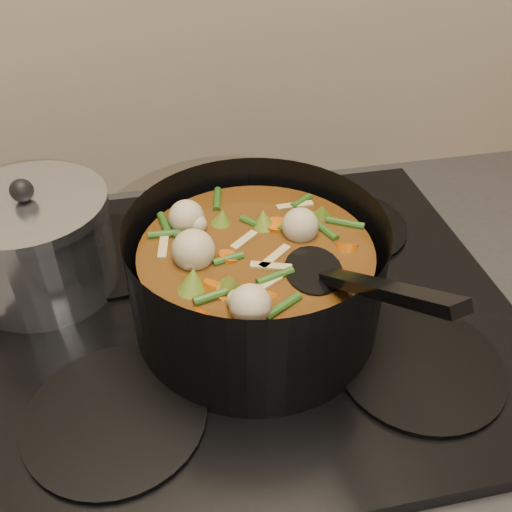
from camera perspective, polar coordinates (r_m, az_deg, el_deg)
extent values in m
cube|color=brown|center=(1.10, -0.42, -24.21)|extent=(2.60, 0.60, 0.86)
cube|color=black|center=(0.72, -0.59, -7.55)|extent=(2.64, 0.64, 0.05)
cube|color=black|center=(0.70, -0.61, -5.56)|extent=(0.62, 0.54, 0.02)
cylinder|color=black|center=(0.60, -13.84, -15.27)|extent=(0.18, 0.18, 0.01)
cylinder|color=black|center=(0.65, 16.06, -10.43)|extent=(0.18, 0.18, 0.01)
cylinder|color=black|center=(0.78, -14.10, 0.17)|extent=(0.18, 0.18, 0.01)
cylinder|color=black|center=(0.82, 8.66, 3.00)|extent=(0.18, 0.18, 0.01)
cylinder|color=black|center=(0.62, 0.00, -1.91)|extent=(0.29, 0.29, 0.14)
cylinder|color=black|center=(0.67, 0.00, -6.09)|extent=(0.27, 0.27, 0.01)
cylinder|color=#5A2F0F|center=(0.63, 0.00, -2.70)|extent=(0.25, 0.25, 0.10)
cylinder|color=#C85709|center=(0.61, 3.40, 0.90)|extent=(0.03, 0.03, 0.03)
cylinder|color=#C85709|center=(0.65, 2.40, 3.74)|extent=(0.04, 0.04, 0.03)
cylinder|color=#C85709|center=(0.67, -4.00, 4.84)|extent=(0.04, 0.04, 0.03)
cylinder|color=#C85709|center=(0.61, -4.80, 0.81)|extent=(0.03, 0.03, 0.03)
cylinder|color=#C85709|center=(0.56, -5.58, -3.28)|extent=(0.04, 0.03, 0.03)
cylinder|color=#C85709|center=(0.58, 0.72, -1.77)|extent=(0.04, 0.04, 0.03)
cylinder|color=#C85709|center=(0.59, 5.87, -1.21)|extent=(0.03, 0.04, 0.03)
cylinder|color=#C85709|center=(0.65, 7.39, 3.01)|extent=(0.03, 0.03, 0.03)
cylinder|color=#C85709|center=(0.64, 0.55, 3.29)|extent=(0.04, 0.04, 0.03)
cylinder|color=#C85709|center=(0.65, -5.20, 3.47)|extent=(0.04, 0.04, 0.03)
cylinder|color=#C85709|center=(0.60, -3.47, 0.05)|extent=(0.03, 0.03, 0.03)
sphere|color=#C5AF8B|center=(0.61, 5.37, 2.06)|extent=(0.04, 0.04, 0.04)
sphere|color=#C5AF8B|center=(0.64, -2.84, 4.07)|extent=(0.04, 0.04, 0.04)
sphere|color=#C5AF8B|center=(0.56, -3.49, -1.52)|extent=(0.04, 0.04, 0.04)
sphere|color=#C5AF8B|center=(0.59, 5.49, 0.52)|extent=(0.04, 0.04, 0.04)
cone|color=#5C711C|center=(0.54, -2.14, -3.93)|extent=(0.04, 0.04, 0.03)
cone|color=#5C711C|center=(0.58, 7.20, -0.89)|extent=(0.04, 0.04, 0.03)
cone|color=#5C711C|center=(0.65, 3.72, 4.62)|extent=(0.04, 0.04, 0.03)
cone|color=#5C711C|center=(0.64, -5.32, 3.87)|extent=(0.04, 0.04, 0.03)
cone|color=#5C711C|center=(0.56, -6.18, -2.14)|extent=(0.04, 0.04, 0.03)
cone|color=#5C711C|center=(0.55, 4.30, -3.30)|extent=(0.04, 0.04, 0.03)
cylinder|color=#2D5318|center=(0.63, 2.11, 2.86)|extent=(0.01, 0.04, 0.01)
cylinder|color=#2D5318|center=(0.68, -1.69, 5.72)|extent=(0.03, 0.03, 0.01)
cylinder|color=#2D5318|center=(0.64, -5.87, 3.19)|extent=(0.04, 0.02, 0.01)
cylinder|color=#2D5318|center=(0.59, -5.65, 0.11)|extent=(0.02, 0.04, 0.01)
cylinder|color=#2D5318|center=(0.57, -2.26, -1.31)|extent=(0.02, 0.04, 0.01)
cylinder|color=#2D5318|center=(0.53, 2.29, -5.28)|extent=(0.04, 0.02, 0.01)
cylinder|color=#2D5318|center=(0.57, 6.59, -1.65)|extent=(0.03, 0.03, 0.01)
cylinder|color=#2D5318|center=(0.61, 5.44, 1.66)|extent=(0.01, 0.04, 0.01)
cylinder|color=#2D5318|center=(0.63, 2.01, 2.89)|extent=(0.03, 0.03, 0.01)
cylinder|color=#2D5318|center=(0.68, -1.91, 5.69)|extent=(0.04, 0.02, 0.01)
cylinder|color=#2D5318|center=(0.64, -5.99, 3.09)|extent=(0.02, 0.04, 0.01)
cylinder|color=#2D5318|center=(0.59, -5.63, 0.01)|extent=(0.02, 0.04, 0.01)
cylinder|color=#2D5318|center=(0.57, -2.16, -1.35)|extent=(0.04, 0.02, 0.01)
cylinder|color=#2D5318|center=(0.53, 2.57, -5.23)|extent=(0.03, 0.03, 0.01)
cylinder|color=#2D5318|center=(0.57, 6.68, -1.53)|extent=(0.01, 0.04, 0.01)
cube|color=tan|center=(0.61, -6.42, 1.25)|extent=(0.04, 0.01, 0.00)
cube|color=tan|center=(0.55, -1.82, -3.41)|extent=(0.02, 0.04, 0.00)
cube|color=tan|center=(0.58, 6.20, -0.82)|extent=(0.04, 0.03, 0.00)
cube|color=tan|center=(0.65, 3.25, 4.00)|extent=(0.04, 0.03, 0.00)
cube|color=tan|center=(0.64, -4.64, 3.33)|extent=(0.03, 0.04, 0.00)
cube|color=tan|center=(0.57, -5.30, -1.89)|extent=(0.04, 0.02, 0.00)
ellipsoid|color=black|center=(0.58, 5.76, -1.54)|extent=(0.07, 0.08, 0.01)
cube|color=black|center=(0.49, 12.63, -3.33)|extent=(0.06, 0.16, 0.10)
cylinder|color=silver|center=(0.73, -20.87, 0.73)|extent=(0.18, 0.18, 0.11)
cylinder|color=silver|center=(0.70, -22.00, 4.72)|extent=(0.18, 0.18, 0.01)
sphere|color=black|center=(0.69, -22.39, 6.08)|extent=(0.03, 0.03, 0.03)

